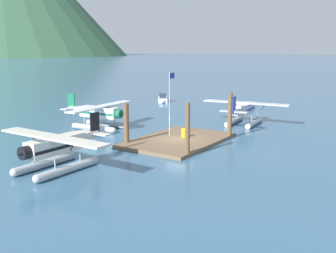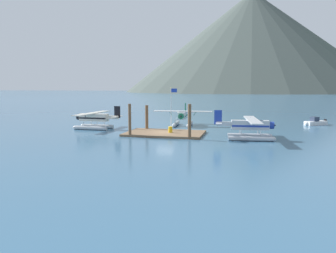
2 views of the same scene
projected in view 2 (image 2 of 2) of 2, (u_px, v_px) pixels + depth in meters
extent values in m
plane|color=#38607F|center=(165.00, 134.00, 46.53)|extent=(1200.00, 1200.00, 0.00)
cube|color=brown|center=(165.00, 133.00, 46.51)|extent=(11.21, 7.37, 0.30)
cylinder|color=brown|center=(130.00, 120.00, 43.94)|extent=(0.40, 0.40, 4.58)
cylinder|color=brown|center=(189.00, 122.00, 41.87)|extent=(0.45, 0.45, 4.66)
cylinder|color=brown|center=(147.00, 118.00, 50.49)|extent=(0.49, 0.49, 4.02)
cylinder|color=silver|center=(171.00, 110.00, 47.35)|extent=(0.08, 0.08, 6.42)
cube|color=#1E3DB2|center=(174.00, 90.00, 46.89)|extent=(0.90, 0.03, 0.56)
sphere|color=gold|center=(171.00, 88.00, 46.95)|extent=(0.10, 0.10, 0.10)
cylinder|color=gold|center=(170.00, 130.00, 46.10)|extent=(0.58, 0.58, 0.88)
torus|color=gold|center=(170.00, 130.00, 46.10)|extent=(0.62, 0.62, 0.04)
cone|color=#424C47|center=(251.00, 42.00, 484.29)|extent=(380.74, 380.74, 149.98)
cylinder|color=#B7BABF|center=(91.00, 128.00, 51.14)|extent=(5.61, 0.70, 0.64)
sphere|color=#B7BABF|center=(75.00, 127.00, 51.85)|extent=(0.64, 0.64, 0.64)
cylinder|color=#B7BABF|center=(98.00, 126.00, 53.55)|extent=(5.61, 0.70, 0.64)
sphere|color=#B7BABF|center=(83.00, 126.00, 54.25)|extent=(0.64, 0.64, 0.64)
cylinder|color=#B7BABF|center=(84.00, 124.00, 51.36)|extent=(0.10, 0.10, 0.70)
cylinder|color=#B7BABF|center=(97.00, 124.00, 50.76)|extent=(0.10, 0.10, 0.70)
cylinder|color=#B7BABF|center=(91.00, 122.00, 53.76)|extent=(0.10, 0.10, 0.70)
cylinder|color=#B7BABF|center=(104.00, 122.00, 53.16)|extent=(0.10, 0.10, 0.70)
cube|color=silver|center=(94.00, 117.00, 52.15)|extent=(4.81, 1.29, 1.20)
cube|color=black|center=(94.00, 118.00, 52.16)|extent=(4.72, 1.31, 0.24)
cube|color=#283347|center=(88.00, 115.00, 52.38)|extent=(1.11, 1.07, 0.56)
cube|color=silver|center=(92.00, 113.00, 52.14)|extent=(1.52, 10.42, 0.14)
cylinder|color=black|center=(86.00, 116.00, 50.07)|extent=(0.09, 0.62, 0.84)
cylinder|color=black|center=(98.00, 114.00, 54.29)|extent=(0.09, 0.62, 0.84)
cylinder|color=black|center=(79.00, 117.00, 52.82)|extent=(0.61, 0.97, 0.96)
cone|color=black|center=(77.00, 117.00, 52.94)|extent=(0.35, 0.36, 0.36)
cube|color=silver|center=(112.00, 117.00, 51.32)|extent=(2.20, 0.47, 0.56)
cube|color=black|center=(117.00, 112.00, 50.99)|extent=(1.00, 0.13, 1.90)
cube|color=silver|center=(117.00, 117.00, 51.11)|extent=(0.84, 3.21, 0.10)
cylinder|color=#B7BABF|center=(249.00, 136.00, 42.99)|extent=(5.64, 1.19, 0.64)
sphere|color=#B7BABF|center=(270.00, 136.00, 42.59)|extent=(0.64, 0.64, 0.64)
cylinder|color=#B7BABF|center=(251.00, 139.00, 40.53)|extent=(5.64, 1.19, 0.64)
sphere|color=#B7BABF|center=(273.00, 139.00, 40.13)|extent=(0.64, 0.64, 0.64)
cylinder|color=#B7BABF|center=(258.00, 131.00, 42.74)|extent=(0.10, 0.10, 0.70)
cylinder|color=#B7BABF|center=(240.00, 131.00, 43.08)|extent=(0.10, 0.10, 0.70)
cylinder|color=#B7BABF|center=(261.00, 134.00, 40.28)|extent=(0.10, 0.10, 0.70)
cylinder|color=#B7BABF|center=(241.00, 133.00, 40.63)|extent=(0.10, 0.10, 0.70)
cube|color=silver|center=(250.00, 125.00, 41.56)|extent=(4.90, 1.71, 1.20)
cube|color=#1E389E|center=(250.00, 126.00, 41.58)|extent=(4.81, 1.72, 0.24)
cube|color=#283347|center=(259.00, 123.00, 41.37)|extent=(1.20, 1.16, 0.56)
cube|color=silver|center=(253.00, 120.00, 41.44)|extent=(2.42, 10.49, 0.14)
cylinder|color=#1E389E|center=(251.00, 121.00, 43.64)|extent=(0.14, 0.63, 0.84)
cylinder|color=#1E389E|center=(255.00, 124.00, 39.32)|extent=(0.14, 0.63, 0.84)
cylinder|color=#1E389E|center=(271.00, 125.00, 41.18)|extent=(0.69, 1.01, 0.96)
cone|color=black|center=(275.00, 125.00, 41.11)|extent=(0.38, 0.39, 0.36)
cube|color=silver|center=(225.00, 124.00, 42.02)|extent=(2.23, 0.65, 0.56)
cube|color=#1E389E|center=(218.00, 117.00, 42.04)|extent=(1.01, 0.22, 1.90)
cube|color=silver|center=(219.00, 123.00, 42.12)|extent=(1.11, 3.26, 0.10)
cylinder|color=#B7BABF|center=(190.00, 124.00, 56.66)|extent=(1.10, 5.63, 0.64)
sphere|color=#B7BABF|center=(188.00, 126.00, 53.92)|extent=(0.64, 0.64, 0.64)
cylinder|color=#B7BABF|center=(176.00, 124.00, 57.06)|extent=(1.10, 5.63, 0.64)
sphere|color=#B7BABF|center=(174.00, 126.00, 54.32)|extent=(0.64, 0.64, 0.64)
cylinder|color=#B7BABF|center=(189.00, 121.00, 55.40)|extent=(0.10, 0.10, 0.70)
cylinder|color=#B7BABF|center=(190.00, 120.00, 57.75)|extent=(0.10, 0.10, 0.70)
cylinder|color=#B7BABF|center=(175.00, 121.00, 55.80)|extent=(0.10, 0.10, 0.70)
cylinder|color=#B7BABF|center=(177.00, 119.00, 58.15)|extent=(0.10, 0.10, 0.70)
cube|color=white|center=(183.00, 115.00, 56.66)|extent=(1.63, 4.89, 1.20)
cube|color=#196B47|center=(183.00, 115.00, 56.67)|extent=(1.64, 4.79, 0.24)
cube|color=#283347|center=(182.00, 114.00, 55.56)|extent=(1.14, 1.18, 0.56)
cube|color=white|center=(183.00, 111.00, 56.28)|extent=(10.48, 2.25, 0.14)
cylinder|color=#196B47|center=(195.00, 113.00, 55.97)|extent=(0.63, 0.13, 0.84)
cylinder|color=#196B47|center=(170.00, 113.00, 56.68)|extent=(0.63, 0.13, 0.84)
cylinder|color=#196B47|center=(181.00, 116.00, 54.02)|extent=(1.01, 0.68, 0.96)
cone|color=black|center=(181.00, 117.00, 53.57)|extent=(0.39, 0.38, 0.36)
cube|color=white|center=(185.00, 113.00, 59.83)|extent=(0.62, 2.23, 0.56)
cube|color=#196B47|center=(185.00, 108.00, 60.61)|extent=(0.20, 1.01, 1.90)
cube|color=white|center=(185.00, 112.00, 60.60)|extent=(3.25, 1.06, 0.10)
cube|color=silver|center=(316.00, 123.00, 58.05)|extent=(4.30, 3.64, 0.70)
sphere|color=silver|center=(307.00, 123.00, 57.30)|extent=(0.70, 0.70, 0.70)
cube|color=#283347|center=(315.00, 119.00, 57.85)|extent=(1.61, 1.59, 0.80)
cube|color=black|center=(325.00, 121.00, 58.84)|extent=(0.47, 0.48, 0.80)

